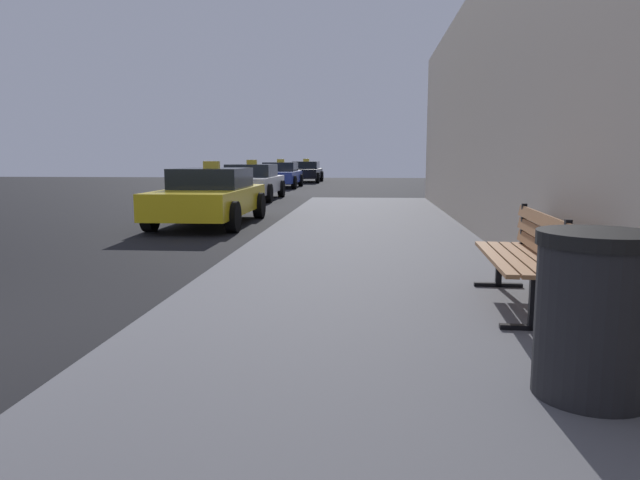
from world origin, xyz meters
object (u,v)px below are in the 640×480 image
trash_bin (594,314)px  car_blue (280,175)px  car_yellow (210,196)px  car_black (306,172)px  car_white (251,182)px  bench (525,251)px

trash_bin → car_blue: (-5.81, 26.13, 0.01)m
car_yellow → car_black: same height
car_blue → car_white: bearing=91.7°
bench → car_yellow: car_yellow is taller
bench → car_black: (-5.38, 30.75, -0.02)m
car_white → car_blue: same height
bench → car_blue: bearing=106.6°
car_blue → trash_bin: bearing=102.5°
bench → trash_bin: bearing=-91.5°
car_yellow → car_black: bearing=-89.2°
bench → trash_bin: size_ratio=1.93×
trash_bin → car_yellow: bearing=116.9°
car_yellow → bench: bearing=123.6°
car_yellow → car_black: (-0.33, 23.16, 0.00)m
car_blue → bench: bearing=103.9°
car_yellow → car_blue: 16.49m
car_white → car_black: bearing=-91.3°
trash_bin → car_yellow: (-4.90, 9.67, 0.02)m
car_blue → car_black: 6.72m
trash_bin → car_white: 18.42m
trash_bin → car_white: bearing=107.6°
bench → car_white: (-5.72, 15.49, -0.02)m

